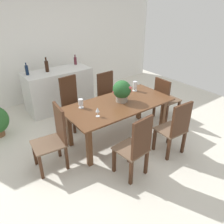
{
  "coord_description": "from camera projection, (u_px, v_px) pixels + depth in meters",
  "views": [
    {
      "loc": [
        -2.21,
        -2.85,
        2.41
      ],
      "look_at": [
        -0.06,
        0.01,
        0.53
      ],
      "focal_mm": 35.25,
      "sensor_mm": 36.0,
      "label": 1
    }
  ],
  "objects": [
    {
      "name": "ground_plane",
      "position": [
        115.0,
        135.0,
        4.31
      ],
      "size": [
        7.04,
        7.04,
        0.0
      ],
      "primitive_type": "plane",
      "color": "silver"
    },
    {
      "name": "wine_glass",
      "position": [
        98.0,
        110.0,
        3.42
      ],
      "size": [
        0.06,
        0.06,
        0.15
      ],
      "color": "silver",
      "rests_on": "dining_table"
    },
    {
      "name": "wine_bottle_green",
      "position": [
        27.0,
        70.0,
        4.66
      ],
      "size": [
        0.07,
        0.07,
        0.26
      ],
      "color": "#0F1E38",
      "rests_on": "kitchen_counter"
    },
    {
      "name": "kitchen_counter",
      "position": [
        59.0,
        90.0,
        5.2
      ],
      "size": [
        1.51,
        0.67,
        0.92
      ],
      "primitive_type": "cube",
      "color": "silver",
      "rests_on": "ground"
    },
    {
      "name": "crystal_vase_left",
      "position": [
        81.0,
        103.0,
        3.7
      ],
      "size": [
        0.09,
        0.09,
        0.16
      ],
      "color": "silver",
      "rests_on": "dining_table"
    },
    {
      "name": "chair_far_right",
      "position": [
        108.0,
        92.0,
        4.89
      ],
      "size": [
        0.48,
        0.43,
        0.96
      ],
      "rotation": [
        0.0,
        0.0,
        0.05
      ],
      "color": "#422616",
      "rests_on": "ground"
    },
    {
      "name": "chair_near_right",
      "position": [
        176.0,
        127.0,
        3.55
      ],
      "size": [
        0.46,
        0.43,
        0.98
      ],
      "rotation": [
        0.0,
        0.0,
        3.08
      ],
      "color": "#422616",
      "rests_on": "ground"
    },
    {
      "name": "chair_foot_end",
      "position": [
        165.0,
        97.0,
        4.67
      ],
      "size": [
        0.46,
        0.46,
        0.93
      ],
      "rotation": [
        0.0,
        0.0,
        1.53
      ],
      "color": "#422616",
      "rests_on": "ground"
    },
    {
      "name": "chair_head_end",
      "position": [
        55.0,
        136.0,
        3.32
      ],
      "size": [
        0.51,
        0.48,
        1.01
      ],
      "rotation": [
        0.0,
        0.0,
        -1.67
      ],
      "color": "#422616",
      "rests_on": "ground"
    },
    {
      "name": "chair_far_left",
      "position": [
        72.0,
        101.0,
        4.41
      ],
      "size": [
        0.44,
        0.46,
        1.05
      ],
      "rotation": [
        0.0,
        0.0,
        0.09
      ],
      "color": "#422616",
      "rests_on": "ground"
    },
    {
      "name": "crystal_vase_center_near",
      "position": [
        135.0,
        86.0,
        4.36
      ],
      "size": [
        0.1,
        0.1,
        0.2
      ],
      "color": "silver",
      "rests_on": "dining_table"
    },
    {
      "name": "dining_table",
      "position": [
        119.0,
        109.0,
        3.95
      ],
      "size": [
        1.95,
        0.94,
        0.73
      ],
      "color": "brown",
      "rests_on": "ground"
    },
    {
      "name": "flower_centerpiece",
      "position": [
        122.0,
        91.0,
        3.88
      ],
      "size": [
        0.33,
        0.33,
        0.39
      ],
      "color": "gray",
      "rests_on": "dining_table"
    },
    {
      "name": "chair_near_left",
      "position": [
        136.0,
        146.0,
        3.08
      ],
      "size": [
        0.44,
        0.46,
        1.02
      ],
      "rotation": [
        0.0,
        0.0,
        3.23
      ],
      "color": "#422616",
      "rests_on": "ground"
    },
    {
      "name": "back_wall",
      "position": [
        53.0,
        46.0,
        5.55
      ],
      "size": [
        6.4,
        0.1,
        2.6
      ],
      "primitive_type": "cube",
      "color": "white",
      "rests_on": "ground"
    },
    {
      "name": "wine_bottle_dark",
      "position": [
        75.0,
        61.0,
        5.39
      ],
      "size": [
        0.07,
        0.07,
        0.24
      ],
      "color": "#511E28",
      "rests_on": "kitchen_counter"
    },
    {
      "name": "wine_bottle_amber",
      "position": [
        47.0,
        66.0,
        4.85
      ],
      "size": [
        0.08,
        0.08,
        0.32
      ],
      "color": "black",
      "rests_on": "kitchen_counter"
    }
  ]
}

